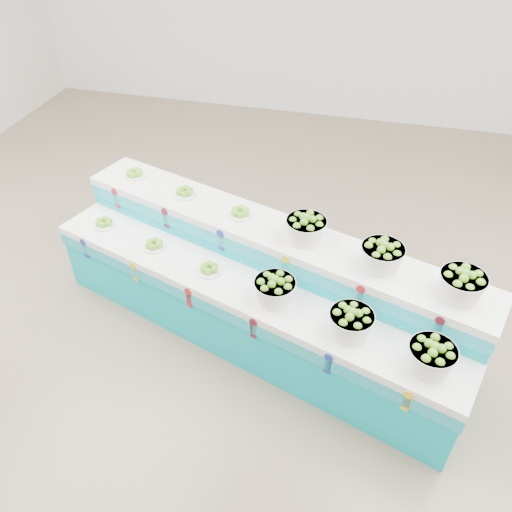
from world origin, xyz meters
The scene contains 14 objects.
ground centered at (0.00, 0.00, 0.00)m, with size 10.00×10.00×0.00m, color #75664F.
display_stand centered at (-0.10, 0.06, 0.51)m, with size 3.86×1.00×1.02m, color #06B5C6, non-canonical shape.
plate_lower_left centered at (-1.66, 0.32, 0.76)m, with size 0.21×0.21×0.09m, color white.
plate_lower_mid centered at (-1.06, 0.13, 0.76)m, with size 0.21×0.21×0.09m, color white.
plate_lower_right centered at (-0.48, -0.07, 0.76)m, with size 0.21×0.21×0.09m, color white.
basket_lower_left centered at (0.13, -0.27, 0.84)m, with size 0.33×0.33×0.23m, color silver, non-canonical shape.
basket_lower_mid centered at (0.75, -0.47, 0.84)m, with size 0.33×0.33×0.23m, color silver, non-canonical shape.
basket_lower_right centered at (1.32, -0.66, 0.84)m, with size 0.33×0.33×0.23m, color silver, non-canonical shape.
plate_upper_left centered at (-1.51, 0.78, 1.06)m, with size 0.21×0.21×0.09m, color white.
plate_upper_mid centered at (-0.92, 0.58, 1.06)m, with size 0.21×0.21×0.09m, color white.
plate_upper_right centered at (-0.33, 0.39, 1.06)m, with size 0.21×0.21×0.09m, color white.
basket_upper_left centered at (0.28, 0.19, 1.14)m, with size 0.33×0.33×0.23m, color silver, non-canonical shape.
basket_upper_mid centered at (0.90, -0.01, 1.14)m, with size 0.33×0.33×0.23m, color silver, non-canonical shape.
basket_upper_right centered at (1.47, -0.20, 1.14)m, with size 0.33×0.33×0.23m, color silver, non-canonical shape.
Camera 1 is at (0.72, -3.16, 3.58)m, focal length 35.99 mm.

